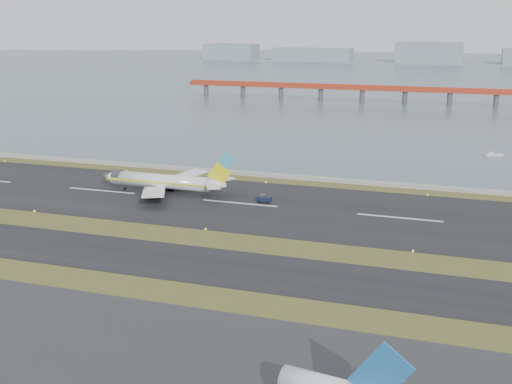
# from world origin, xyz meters

# --- Properties ---
(ground) EXTENTS (1000.00, 1000.00, 0.00)m
(ground) POSITION_xyz_m (0.00, 0.00, 0.00)
(ground) COLOR #3D4D1B
(ground) RESTS_ON ground
(apron_strip) EXTENTS (1000.00, 50.00, 0.10)m
(apron_strip) POSITION_xyz_m (0.00, -55.00, 0.05)
(apron_strip) COLOR #2E2E30
(apron_strip) RESTS_ON ground
(taxiway_strip) EXTENTS (1000.00, 18.00, 0.10)m
(taxiway_strip) POSITION_xyz_m (0.00, -12.00, 0.05)
(taxiway_strip) COLOR black
(taxiway_strip) RESTS_ON ground
(runway_strip) EXTENTS (1000.00, 45.00, 0.10)m
(runway_strip) POSITION_xyz_m (0.00, 30.00, 0.05)
(runway_strip) COLOR black
(runway_strip) RESTS_ON ground
(seawall) EXTENTS (1000.00, 2.50, 1.00)m
(seawall) POSITION_xyz_m (0.00, 60.00, 0.50)
(seawall) COLOR #989993
(seawall) RESTS_ON ground
(bay_water) EXTENTS (1400.00, 800.00, 1.30)m
(bay_water) POSITION_xyz_m (0.00, 460.00, 0.00)
(bay_water) COLOR #445762
(bay_water) RESTS_ON ground
(red_pier) EXTENTS (260.00, 5.00, 10.20)m
(red_pier) POSITION_xyz_m (20.00, 250.00, 7.28)
(red_pier) COLOR #AB351D
(red_pier) RESTS_ON ground
(far_shoreline) EXTENTS (1400.00, 80.00, 60.50)m
(far_shoreline) POSITION_xyz_m (13.62, 620.00, 6.07)
(far_shoreline) COLOR gray
(far_shoreline) RESTS_ON ground
(airliner) EXTENTS (38.52, 32.89, 12.80)m
(airliner) POSITION_xyz_m (-21.81, 32.60, 3.46)
(airliner) COLOR white
(airliner) RESTS_ON ground
(pushback_tug) EXTENTS (3.52, 2.30, 2.14)m
(pushback_tug) POSITION_xyz_m (5.67, 32.67, 1.04)
(pushback_tug) COLOR black
(pushback_tug) RESTS_ON ground
(workboat_near) EXTENTS (6.34, 4.20, 1.48)m
(workboat_near) POSITION_xyz_m (63.02, 112.68, 0.47)
(workboat_near) COLOR silver
(workboat_near) RESTS_ON ground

